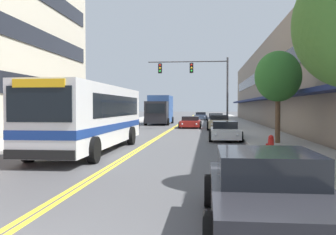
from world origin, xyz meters
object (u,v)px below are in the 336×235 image
at_px(car_silver_parked_left_far, 102,126).
at_px(street_tree_right_mid, 278,77).
at_px(car_black_parked_left_mid, 125,122).
at_px(car_red_moving_lead, 190,122).
at_px(car_navy_parked_right_end, 216,120).
at_px(city_bus, 92,114).
at_px(car_beige_parked_right_mid, 219,123).
at_px(fire_hydrant, 271,144).
at_px(box_truck, 160,110).
at_px(car_slate_blue_moving_second, 201,116).
at_px(car_white_parked_right_far, 225,131).
at_px(car_charcoal_parked_right_foreground, 268,193).
at_px(traffic_signal_mast, 200,78).

relative_size(car_silver_parked_left_far, street_tree_right_mid, 1.00).
distance_m(car_black_parked_left_mid, car_silver_parked_left_far, 7.48).
bearing_deg(car_red_moving_lead, car_navy_parked_right_end, 61.49).
height_order(city_bus, car_beige_parked_right_mid, city_bus).
bearing_deg(fire_hydrant, box_truck, 106.03).
height_order(car_beige_parked_right_mid, street_tree_right_mid, street_tree_right_mid).
xyz_separation_m(car_navy_parked_right_end, car_slate_blue_moving_second, (-1.99, 17.91, -0.05)).
relative_size(car_navy_parked_right_end, fire_hydrant, 6.25).
bearing_deg(car_white_parked_right_far, street_tree_right_mid, -51.85).
bearing_deg(car_charcoal_parked_right_foreground, car_beige_parked_right_mid, 89.94).
xyz_separation_m(car_black_parked_left_mid, box_truck, (1.99, 9.93, 1.12)).
height_order(car_red_moving_lead, box_truck, box_truck).
bearing_deg(box_truck, car_navy_parked_right_end, -16.82).
xyz_separation_m(car_black_parked_left_mid, fire_hydrant, (10.25, -18.82, -0.06)).
height_order(car_navy_parked_right_end, car_slate_blue_moving_second, car_navy_parked_right_end).
relative_size(car_charcoal_parked_right_foreground, fire_hydrant, 6.06).
bearing_deg(car_silver_parked_left_far, car_red_moving_lead, 60.09).
relative_size(car_red_moving_lead, traffic_signal_mast, 0.65).
xyz_separation_m(car_navy_parked_right_end, traffic_signal_mast, (-1.64, -7.30, 4.17)).
height_order(car_charcoal_parked_right_foreground, box_truck, box_truck).
bearing_deg(car_silver_parked_left_far, car_charcoal_parked_right_foreground, -66.73).
height_order(car_navy_parked_right_end, box_truck, box_truck).
distance_m(car_silver_parked_left_far, car_navy_parked_right_end, 17.71).
distance_m(car_charcoal_parked_right_foreground, car_beige_parked_right_mid, 28.20).
bearing_deg(car_red_moving_lead, car_beige_parked_right_mid, -46.19).
distance_m(city_bus, car_navy_parked_right_end, 25.87).
bearing_deg(car_charcoal_parked_right_foreground, city_bus, 120.85).
bearing_deg(car_beige_parked_right_mid, traffic_signal_mast, 167.67).
xyz_separation_m(car_slate_blue_moving_second, traffic_signal_mast, (0.35, -25.21, 4.22)).
bearing_deg(car_slate_blue_moving_second, fire_hydrant, -85.33).
distance_m(city_bus, car_white_parked_right_far, 9.19).
bearing_deg(car_red_moving_lead, car_silver_parked_left_far, -119.91).
height_order(city_bus, fire_hydrant, city_bus).
bearing_deg(car_black_parked_left_mid, fire_hydrant, -61.42).
height_order(car_white_parked_right_far, street_tree_right_mid, street_tree_right_mid).
bearing_deg(traffic_signal_mast, car_black_parked_left_mid, -174.77).
relative_size(car_silver_parked_left_far, car_charcoal_parked_right_foreground, 1.05).
bearing_deg(car_slate_blue_moving_second, car_black_parked_left_mid, -104.33).
bearing_deg(car_red_moving_lead, traffic_signal_mast, -68.36).
relative_size(car_beige_parked_right_mid, fire_hydrant, 6.27).
bearing_deg(car_charcoal_parked_right_foreground, box_truck, 100.03).
relative_size(box_truck, traffic_signal_mast, 1.00).
relative_size(car_silver_parked_left_far, car_beige_parked_right_mid, 1.02).
xyz_separation_m(car_beige_parked_right_mid, car_navy_parked_right_end, (-0.12, 7.69, -0.01)).
distance_m(car_black_parked_left_mid, fire_hydrant, 21.43).
bearing_deg(street_tree_right_mid, car_silver_parked_left_far, 150.04).
height_order(car_black_parked_left_mid, traffic_signal_mast, traffic_signal_mast).
height_order(city_bus, car_navy_parked_right_end, city_bus).
distance_m(car_black_parked_left_mid, car_charcoal_parked_right_foreground, 29.27).
height_order(car_red_moving_lead, street_tree_right_mid, street_tree_right_mid).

